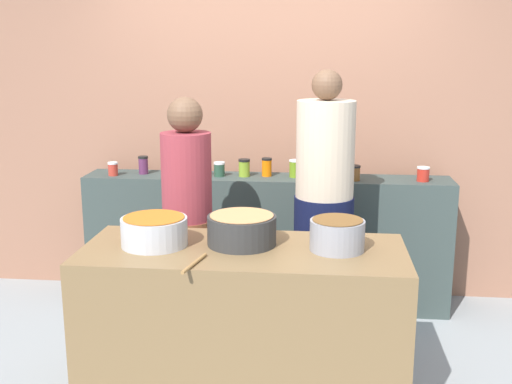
% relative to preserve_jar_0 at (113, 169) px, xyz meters
% --- Properties ---
extents(ground, '(12.00, 12.00, 0.00)m').
position_rel_preserve_jar_0_xyz_m(ground, '(1.14, -1.03, -1.04)').
color(ground, gray).
extents(storefront_wall, '(4.80, 0.12, 3.00)m').
position_rel_preserve_jar_0_xyz_m(storefront_wall, '(1.14, 0.42, 0.46)').
color(storefront_wall, '#94634D').
rests_on(storefront_wall, ground).
extents(display_shelf, '(2.70, 0.36, 0.99)m').
position_rel_preserve_jar_0_xyz_m(display_shelf, '(1.14, 0.07, -0.55)').
color(display_shelf, '#34403E').
rests_on(display_shelf, ground).
extents(prep_table, '(1.70, 0.70, 0.90)m').
position_rel_preserve_jar_0_xyz_m(prep_table, '(1.14, -1.33, -0.60)').
color(prep_table, brown).
rests_on(prep_table, ground).
extents(preserve_jar_0, '(0.07, 0.07, 0.10)m').
position_rel_preserve_jar_0_xyz_m(preserve_jar_0, '(0.00, 0.00, 0.00)').
color(preserve_jar_0, '#B13528').
rests_on(preserve_jar_0, display_shelf).
extents(preserve_jar_1, '(0.07, 0.07, 0.13)m').
position_rel_preserve_jar_0_xyz_m(preserve_jar_1, '(0.21, 0.09, 0.02)').
color(preserve_jar_1, '#55274A').
rests_on(preserve_jar_1, display_shelf).
extents(preserve_jar_2, '(0.08, 0.08, 0.14)m').
position_rel_preserve_jar_0_xyz_m(preserve_jar_2, '(0.64, 0.02, 0.02)').
color(preserve_jar_2, '#AF3B27').
rests_on(preserve_jar_2, display_shelf).
extents(preserve_jar_3, '(0.08, 0.08, 0.11)m').
position_rel_preserve_jar_0_xyz_m(preserve_jar_3, '(0.79, 0.05, 0.00)').
color(preserve_jar_3, '#264533').
rests_on(preserve_jar_3, display_shelf).
extents(preserve_jar_4, '(0.09, 0.09, 0.13)m').
position_rel_preserve_jar_0_xyz_m(preserve_jar_4, '(0.97, 0.07, 0.01)').
color(preserve_jar_4, olive).
rests_on(preserve_jar_4, display_shelf).
extents(preserve_jar_5, '(0.08, 0.08, 0.14)m').
position_rel_preserve_jar_0_xyz_m(preserve_jar_5, '(1.14, 0.10, 0.02)').
color(preserve_jar_5, '#DD6309').
rests_on(preserve_jar_5, display_shelf).
extents(preserve_jar_6, '(0.09, 0.09, 0.13)m').
position_rel_preserve_jar_0_xyz_m(preserve_jar_6, '(1.35, 0.08, 0.01)').
color(preserve_jar_6, '#60841B').
rests_on(preserve_jar_6, display_shelf).
extents(preserve_jar_7, '(0.07, 0.07, 0.10)m').
position_rel_preserve_jar_0_xyz_m(preserve_jar_7, '(1.49, 0.08, 0.00)').
color(preserve_jar_7, red).
rests_on(preserve_jar_7, display_shelf).
extents(preserve_jar_8, '(0.09, 0.09, 0.11)m').
position_rel_preserve_jar_0_xyz_m(preserve_jar_8, '(1.77, 0.00, 0.00)').
color(preserve_jar_8, brown).
rests_on(preserve_jar_8, display_shelf).
extents(preserve_jar_9, '(0.09, 0.09, 0.10)m').
position_rel_preserve_jar_0_xyz_m(preserve_jar_9, '(2.26, 0.03, 0.00)').
color(preserve_jar_9, '#B1271C').
rests_on(preserve_jar_9, display_shelf).
extents(cooking_pot_left, '(0.35, 0.35, 0.16)m').
position_rel_preserve_jar_0_xyz_m(cooking_pot_left, '(0.66, -1.32, -0.07)').
color(cooking_pot_left, '#B7B7BC').
rests_on(cooking_pot_left, prep_table).
extents(cooking_pot_center, '(0.37, 0.37, 0.16)m').
position_rel_preserve_jar_0_xyz_m(cooking_pot_center, '(1.12, -1.26, -0.07)').
color(cooking_pot_center, '#2D2D2D').
rests_on(cooking_pot_center, prep_table).
extents(cooking_pot_right, '(0.28, 0.28, 0.16)m').
position_rel_preserve_jar_0_xyz_m(cooking_pot_right, '(1.62, -1.30, -0.07)').
color(cooking_pot_right, gray).
rests_on(cooking_pot_right, prep_table).
extents(wooden_spoon, '(0.08, 0.27, 0.02)m').
position_rel_preserve_jar_0_xyz_m(wooden_spoon, '(0.93, -1.61, -0.14)').
color(wooden_spoon, '#9E703D').
rests_on(wooden_spoon, prep_table).
extents(cook_with_tongs, '(0.32, 0.32, 1.64)m').
position_rel_preserve_jar_0_xyz_m(cook_with_tongs, '(0.72, -0.74, -0.29)').
color(cook_with_tongs, brown).
rests_on(cook_with_tongs, ground).
extents(cook_in_cap, '(0.38, 0.38, 1.79)m').
position_rel_preserve_jar_0_xyz_m(cook_in_cap, '(1.56, -0.52, -0.23)').
color(cook_in_cap, black).
rests_on(cook_in_cap, ground).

